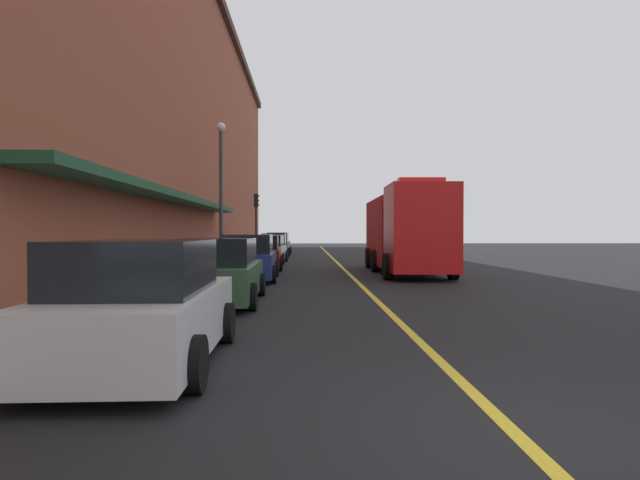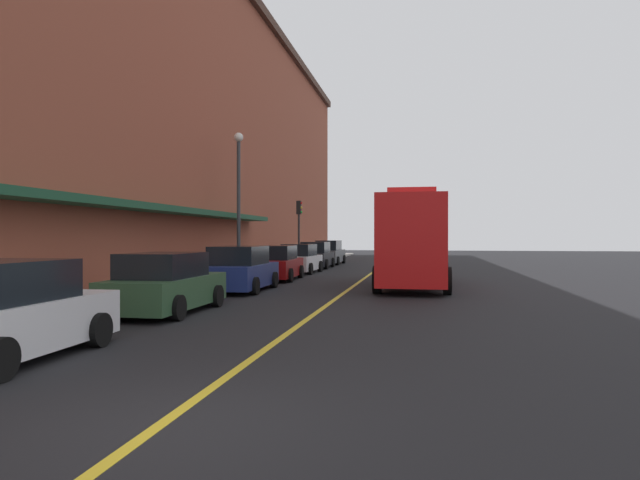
{
  "view_description": "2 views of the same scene",
  "coord_description": "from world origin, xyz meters",
  "px_view_note": "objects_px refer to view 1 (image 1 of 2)",
  "views": [
    {
      "loc": [
        -1.83,
        -4.41,
        1.76
      ],
      "look_at": [
        -0.92,
        29.48,
        1.28
      ],
      "focal_mm": 29.08,
      "sensor_mm": 36.0,
      "label": 1
    },
    {
      "loc": [
        2.81,
        -5.87,
        2.06
      ],
      "look_at": [
        -2.19,
        22.17,
        1.89
      ],
      "focal_mm": 32.21,
      "sensor_mm": 36.0,
      "label": 2
    }
  ],
  "objects_px": {
    "parked_car_1": "(220,273)",
    "parked_car_2": "(249,259)",
    "fire_truck": "(405,232)",
    "traffic_light_near": "(256,213)",
    "parked_car_3": "(261,253)",
    "parked_car_5": "(274,247)",
    "parking_meter_1": "(168,260)",
    "parked_car_6": "(278,245)",
    "parked_car_0": "(142,307)",
    "parked_car_4": "(269,250)",
    "parking_meter_0": "(248,244)",
    "street_lamp_left": "(221,178)"
  },
  "relations": [
    {
      "from": "parked_car_1",
      "to": "parked_car_2",
      "type": "xyz_separation_m",
      "value": [
        0.03,
        6.34,
        0.03
      ]
    },
    {
      "from": "parked_car_2",
      "to": "fire_truck",
      "type": "xyz_separation_m",
      "value": [
        6.45,
        3.11,
        1.01
      ]
    },
    {
      "from": "traffic_light_near",
      "to": "fire_truck",
      "type": "bearing_deg",
      "value": -60.03
    },
    {
      "from": "parked_car_3",
      "to": "parked_car_5",
      "type": "distance_m",
      "value": 10.42
    },
    {
      "from": "fire_truck",
      "to": "parking_meter_1",
      "type": "bearing_deg",
      "value": -39.85
    },
    {
      "from": "fire_truck",
      "to": "parked_car_6",
      "type": "bearing_deg",
      "value": -159.67
    },
    {
      "from": "parked_car_0",
      "to": "parked_car_4",
      "type": "relative_size",
      "value": 1.02
    },
    {
      "from": "parked_car_1",
      "to": "parking_meter_0",
      "type": "xyz_separation_m",
      "value": [
        -1.35,
        18.17,
        0.29
      ]
    },
    {
      "from": "parked_car_4",
      "to": "parking_meter_0",
      "type": "relative_size",
      "value": 3.13
    },
    {
      "from": "parked_car_1",
      "to": "parked_car_6",
      "type": "distance_m",
      "value": 27.73
    },
    {
      "from": "fire_truck",
      "to": "street_lamp_left",
      "type": "bearing_deg",
      "value": -107.17
    },
    {
      "from": "parked_car_2",
      "to": "parked_car_6",
      "type": "distance_m",
      "value": 21.39
    },
    {
      "from": "parked_car_1",
      "to": "fire_truck",
      "type": "distance_m",
      "value": 11.51
    },
    {
      "from": "parked_car_5",
      "to": "parking_meter_1",
      "type": "height_order",
      "value": "parked_car_5"
    },
    {
      "from": "parked_car_5",
      "to": "parking_meter_1",
      "type": "xyz_separation_m",
      "value": [
        -1.34,
        -22.0,
        0.26
      ]
    },
    {
      "from": "parked_car_3",
      "to": "parked_car_6",
      "type": "distance_m",
      "value": 15.86
    },
    {
      "from": "street_lamp_left",
      "to": "parking_meter_0",
      "type": "bearing_deg",
      "value": 84.29
    },
    {
      "from": "fire_truck",
      "to": "parking_meter_0",
      "type": "relative_size",
      "value": 6.89
    },
    {
      "from": "parked_car_3",
      "to": "street_lamp_left",
      "type": "distance_m",
      "value": 4.12
    },
    {
      "from": "parking_meter_1",
      "to": "parked_car_6",
      "type": "bearing_deg",
      "value": 87.24
    },
    {
      "from": "traffic_light_near",
      "to": "parked_car_0",
      "type": "bearing_deg",
      "value": -87.48
    },
    {
      "from": "street_lamp_left",
      "to": "parked_car_2",
      "type": "bearing_deg",
      "value": -71.18
    },
    {
      "from": "parked_car_4",
      "to": "parked_car_6",
      "type": "xyz_separation_m",
      "value": [
        -0.04,
        10.56,
        0.06
      ]
    },
    {
      "from": "parked_car_0",
      "to": "parked_car_4",
      "type": "height_order",
      "value": "parked_car_0"
    },
    {
      "from": "parking_meter_1",
      "to": "parked_car_4",
      "type": "bearing_deg",
      "value": 85.38
    },
    {
      "from": "parked_car_5",
      "to": "parking_meter_1",
      "type": "relative_size",
      "value": 3.21
    },
    {
      "from": "parked_car_4",
      "to": "parked_car_0",
      "type": "bearing_deg",
      "value": -178.01
    },
    {
      "from": "parked_car_5",
      "to": "street_lamp_left",
      "type": "bearing_deg",
      "value": 169.17
    },
    {
      "from": "parked_car_5",
      "to": "parked_car_6",
      "type": "distance_m",
      "value": 5.44
    },
    {
      "from": "parked_car_0",
      "to": "parked_car_1",
      "type": "distance_m",
      "value": 6.08
    },
    {
      "from": "parking_meter_0",
      "to": "street_lamp_left",
      "type": "relative_size",
      "value": 0.19
    },
    {
      "from": "street_lamp_left",
      "to": "traffic_light_near",
      "type": "relative_size",
      "value": 1.61
    },
    {
      "from": "street_lamp_left",
      "to": "traffic_light_near",
      "type": "height_order",
      "value": "street_lamp_left"
    },
    {
      "from": "parked_car_0",
      "to": "parking_meter_1",
      "type": "height_order",
      "value": "parked_car_0"
    },
    {
      "from": "parked_car_5",
      "to": "parked_car_6",
      "type": "xyz_separation_m",
      "value": [
        -0.02,
        5.44,
        0.03
      ]
    },
    {
      "from": "parking_meter_0",
      "to": "parked_car_2",
      "type": "bearing_deg",
      "value": -83.31
    },
    {
      "from": "traffic_light_near",
      "to": "parked_car_1",
      "type": "bearing_deg",
      "value": -86.77
    },
    {
      "from": "parked_car_2",
      "to": "parking_meter_1",
      "type": "distance_m",
      "value": 6.21
    },
    {
      "from": "parked_car_4",
      "to": "parking_meter_1",
      "type": "bearing_deg",
      "value": 177.44
    },
    {
      "from": "street_lamp_left",
      "to": "fire_truck",
      "type": "bearing_deg",
      "value": -17.88
    },
    {
      "from": "parked_car_1",
      "to": "parked_car_3",
      "type": "bearing_deg",
      "value": -0.62
    },
    {
      "from": "parked_car_2",
      "to": "parking_meter_0",
      "type": "relative_size",
      "value": 3.59
    },
    {
      "from": "parked_car_3",
      "to": "parking_meter_0",
      "type": "xyz_separation_m",
      "value": [
        -1.33,
        6.3,
        0.29
      ]
    },
    {
      "from": "parked_car_0",
      "to": "parked_car_4",
      "type": "bearing_deg",
      "value": -1.13
    },
    {
      "from": "parked_car_3",
      "to": "fire_truck",
      "type": "height_order",
      "value": "fire_truck"
    },
    {
      "from": "parking_meter_0",
      "to": "traffic_light_near",
      "type": "bearing_deg",
      "value": 89.26
    },
    {
      "from": "parked_car_5",
      "to": "parking_meter_0",
      "type": "bearing_deg",
      "value": 162.01
    },
    {
      "from": "parked_car_4",
      "to": "parked_car_5",
      "type": "relative_size",
      "value": 0.97
    },
    {
      "from": "parked_car_0",
      "to": "street_lamp_left",
      "type": "distance_m",
      "value": 18.7
    },
    {
      "from": "parked_car_6",
      "to": "street_lamp_left",
      "type": "distance_m",
      "value": 16.08
    }
  ]
}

